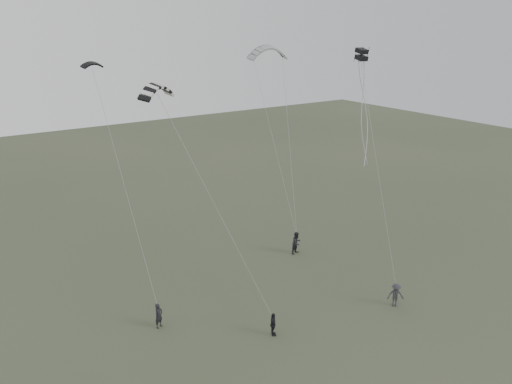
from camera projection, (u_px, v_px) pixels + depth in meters
ground at (299, 325)px, 30.82m from camera, size 140.00×140.00×0.00m
flyer_left at (159, 316)px, 30.41m from camera, size 0.69×0.59×1.60m
flyer_right at (297, 243)px, 40.24m from camera, size 1.04×0.90×1.84m
flyer_center at (273, 324)px, 29.63m from camera, size 0.71×0.93×1.48m
flyer_far at (396, 295)px, 32.69m from camera, size 1.22×1.11×1.64m
kite_dark_small at (92, 63)px, 31.03m from camera, size 1.50×0.93×0.59m
kite_pale_large at (268, 47)px, 42.66m from camera, size 3.74×1.57×1.69m
kite_striped at (156, 86)px, 26.74m from camera, size 2.71×2.19×1.21m
kite_box at (362, 54)px, 32.92m from camera, size 0.66×0.81×0.85m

